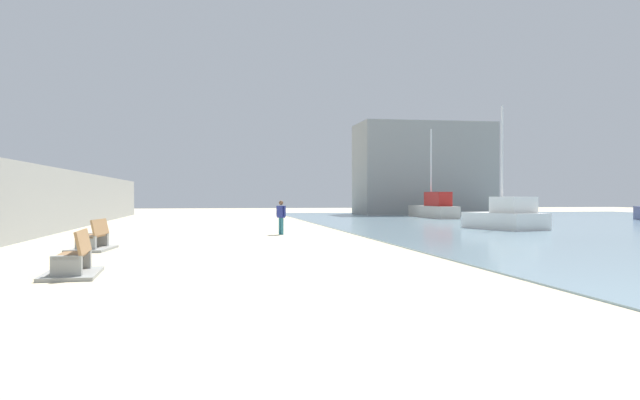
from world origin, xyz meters
The scene contains 8 objects.
ground_plane centered at (0.00, 18.00, 0.00)m, with size 120.00×120.00×0.00m, color beige.
seawall centered at (-7.50, 18.00, 1.49)m, with size 0.80×64.00×2.99m, color gray.
bench_near centered at (-3.14, 4.69, 0.23)m, with size 1.21×2.15×0.98m.
bench_far centered at (-3.88, 11.30, 0.23)m, with size 1.32×2.20×0.98m.
person_walking centered at (2.81, 18.28, 0.86)m, with size 0.38×0.42×1.51m.
boat_mid_bay centered at (16.64, 37.02, 0.77)m, with size 1.51×7.52×6.86m.
boat_outer centered at (14.38, 20.22, 0.66)m, with size 3.27×4.50×6.23m.
harbor_building centered at (18.87, 46.00, 4.13)m, with size 12.00×6.00×8.25m, color gray.
Camera 1 is at (-0.23, -9.62, 1.71)m, focal length 35.76 mm.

